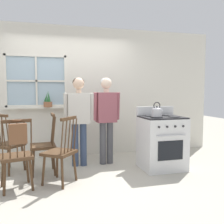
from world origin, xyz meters
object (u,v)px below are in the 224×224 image
Objects in this scene: kettle at (157,112)px; potted_plant at (48,103)px; chair_near_stove at (61,153)px; person_teen_center at (106,112)px; handbag at (18,133)px; chair_near_wall at (7,145)px; person_elderly_left at (79,113)px; chair_by_window at (16,157)px; stove at (162,142)px; chair_center_cluster at (44,146)px.

kettle is 2.22m from potted_plant.
chair_near_stove is 0.62× the size of person_teen_center.
chair_near_wall is at bearing 104.69° from handbag.
person_elderly_left reaches higher than chair_near_stove.
chair_by_window is 0.86m from chair_near_wall.
person_elderly_left is 1.39m from kettle.
potted_plant is at bearing 141.99° from person_teen_center.
person_elderly_left is 1.48× the size of stove.
chair_by_window is at bearing -174.43° from kettle.
stove is 2.37m from potted_plant.
person_teen_center reaches higher than kettle.
person_elderly_left is at bearing -137.69° from chair_near_wall.
kettle is 0.80× the size of handbag.
chair_near_wall is 2.58m from kettle.
stove is at bearing 79.59° from chair_center_cluster.
chair_near_wall is at bearing -132.74° from potted_plant.
handbag is at bearing -146.94° from person_teen_center.
chair_near_stove is (0.61, 0.08, 0.00)m from chair_by_window.
chair_center_cluster is 2.02m from stove.
person_teen_center is 4.96× the size of potted_plant.
chair_by_window is 3.08× the size of potted_plant.
person_teen_center is at bearing 169.34° from chair_near_stove.
chair_near_wall is at bearing -87.59° from chair_by_window.
handbag is at bearing -168.38° from kettle.
person_elderly_left is (0.38, 0.80, 0.52)m from chair_near_stove.
kettle is (1.84, -0.39, 0.56)m from chair_center_cluster.
chair_near_wall and handbag have the same top height.
potted_plant is (-1.91, 1.23, 0.66)m from stove.
kettle is (1.61, 0.14, 0.56)m from chair_near_stove.
chair_near_wall is 3.26× the size of handbag.
chair_by_window is at bearing -34.57° from chair_center_cluster.
person_teen_center reaches higher than stove.
chair_near_stove is 1.31m from person_teen_center.
chair_center_cluster is at bearing -170.74° from person_teen_center.
person_teen_center reaches higher than person_elderly_left.
person_teen_center is at bearing -33.63° from potted_plant.
chair_by_window is at bearing 145.53° from chair_near_wall.
handbag is at bearing -24.03° from chair_center_cluster.
stove is at bearing 38.94° from kettle.
chair_center_cluster and handbag have the same top height.
potted_plant is at bearing 129.76° from person_elderly_left.
potted_plant reaches higher than handbag.
stove is at bearing -150.25° from chair_near_wall.
stove is at bearing -32.67° from potted_plant.
person_elderly_left reaches higher than chair_center_cluster.
kettle is at bearing 172.77° from chair_by_window.
chair_by_window is 1.00× the size of chair_near_wall.
person_elderly_left is at bearing 151.64° from kettle.
chair_near_wall and chair_near_stove have the same top height.
handbag is (-0.55, -0.30, 0.37)m from chair_near_stove.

